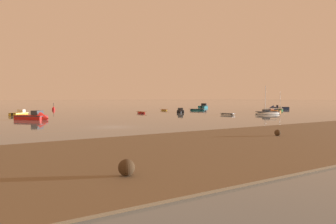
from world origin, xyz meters
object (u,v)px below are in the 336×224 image
object	(u,v)px
motorboat_moored_2	(272,111)
rowboat_moored_0	(164,110)
motorboat_moored_1	(204,107)
sailboat_moored_0	(280,110)
rowboat_moored_4	(141,113)
motorboat_moored_4	(277,108)
channel_buoy	(54,108)
rowboat_moored_1	(227,114)
rowboat_moored_3	(197,110)
motorboat_moored_0	(21,114)
sailboat_moored_2	(267,113)
motorboat_moored_3	(180,112)
motorboat_moored_5	(36,118)

from	to	relation	value
motorboat_moored_2	rowboat_moored_0	xyz separation A→B (m)	(-18.03, 24.17, -0.10)
motorboat_moored_1	sailboat_moored_0	world-z (taller)	sailboat_moored_0
motorboat_moored_2	rowboat_moored_4	size ratio (longest dim) A/B	1.11
sailboat_moored_0	motorboat_moored_4	world-z (taller)	sailboat_moored_0
motorboat_moored_2	channel_buoy	xyz separation A→B (m)	(-43.62, 46.92, 0.21)
motorboat_moored_1	motorboat_moored_4	size ratio (longest dim) A/B	1.06
motorboat_moored_2	sailboat_moored_0	bearing A→B (deg)	-57.53
rowboat_moored_1	rowboat_moored_3	size ratio (longest dim) A/B	0.78
rowboat_moored_3	channel_buoy	distance (m)	43.88
motorboat_moored_0	rowboat_moored_0	size ratio (longest dim) A/B	1.33
sailboat_moored_0	sailboat_moored_2	world-z (taller)	sailboat_moored_2
sailboat_moored_0	motorboat_moored_4	size ratio (longest dim) A/B	0.94
motorboat_moored_3	rowboat_moored_1	bearing A→B (deg)	47.54
sailboat_moored_0	motorboat_moored_3	xyz separation A→B (m)	(-31.77, 5.75, 0.03)
motorboat_moored_3	rowboat_moored_3	world-z (taller)	motorboat_moored_3
motorboat_moored_3	motorboat_moored_1	bearing A→B (deg)	169.08
motorboat_moored_0	rowboat_moored_4	distance (m)	27.07
sailboat_moored_2	rowboat_moored_3	world-z (taller)	sailboat_moored_2
sailboat_moored_2	motorboat_moored_5	xyz separation A→B (m)	(-48.35, 10.61, 0.07)
channel_buoy	motorboat_moored_4	bearing A→B (deg)	-29.83
motorboat_moored_2	rowboat_moored_1	world-z (taller)	motorboat_moored_2
sailboat_moored_2	rowboat_moored_1	bearing A→B (deg)	2.09
motorboat_moored_1	rowboat_moored_1	size ratio (longest dim) A/B	1.77
motorboat_moored_1	motorboat_moored_0	bearing A→B (deg)	156.01
sailboat_moored_0	motorboat_moored_4	distance (m)	10.20
sailboat_moored_2	channel_buoy	bearing A→B (deg)	-38.35
rowboat_moored_3	motorboat_moored_5	size ratio (longest dim) A/B	0.75
motorboat_moored_0	motorboat_moored_4	size ratio (longest dim) A/B	0.77
rowboat_moored_3	motorboat_moored_5	world-z (taller)	motorboat_moored_5
motorboat_moored_0	channel_buoy	size ratio (longest dim) A/B	2.08
rowboat_moored_0	rowboat_moored_4	size ratio (longest dim) A/B	0.91
rowboat_moored_4	motorboat_moored_2	bearing A→B (deg)	-107.40
motorboat_moored_1	motorboat_moored_4	distance (m)	25.86
rowboat_moored_1	motorboat_moored_4	bearing A→B (deg)	-76.95
sailboat_moored_2	rowboat_moored_4	world-z (taller)	sailboat_moored_2
motorboat_moored_1	sailboat_moored_0	size ratio (longest dim) A/B	1.13
motorboat_moored_4	rowboat_moored_3	size ratio (longest dim) A/B	1.30
rowboat_moored_3	motorboat_moored_5	bearing A→B (deg)	77.70
rowboat_moored_3	sailboat_moored_2	bearing A→B (deg)	152.47
motorboat_moored_2	motorboat_moored_4	distance (m)	21.04
motorboat_moored_4	rowboat_moored_1	xyz separation A→B (m)	(-36.77, -15.62, -0.15)
rowboat_moored_1	motorboat_moored_5	world-z (taller)	motorboat_moored_5
motorboat_moored_1	sailboat_moored_0	xyz separation A→B (m)	(3.30, -30.55, -0.12)
rowboat_moored_0	motorboat_moored_3	size ratio (longest dim) A/B	0.73
rowboat_moored_1	channel_buoy	world-z (taller)	channel_buoy
rowboat_moored_4	channel_buoy	world-z (taller)	channel_buoy
sailboat_moored_0	motorboat_moored_0	bearing A→B (deg)	126.32
rowboat_moored_0	motorboat_moored_3	world-z (taller)	motorboat_moored_3
motorboat_moored_1	rowboat_moored_3	size ratio (longest dim) A/B	1.38
motorboat_moored_0	sailboat_moored_0	size ratio (longest dim) A/B	0.81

